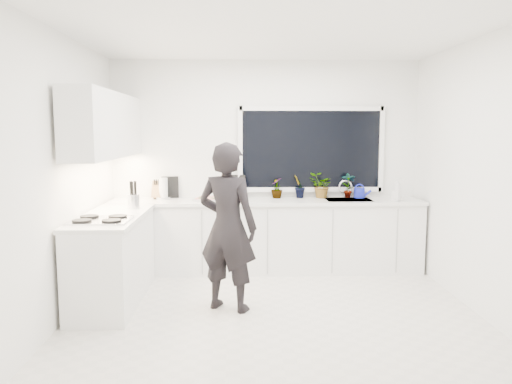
{
  "coord_description": "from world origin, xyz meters",
  "views": [
    {
      "loc": [
        -0.32,
        -4.81,
        1.79
      ],
      "look_at": [
        -0.16,
        0.4,
        1.15
      ],
      "focal_mm": 35.0,
      "sensor_mm": 36.0,
      "label": 1
    }
  ],
  "objects": [
    {
      "name": "floor",
      "position": [
        0.0,
        0.0,
        -0.01
      ],
      "size": [
        4.0,
        3.5,
        0.02
      ],
      "primitive_type": "cube",
      "color": "beige",
      "rests_on": "ground"
    },
    {
      "name": "base_cabinets_back",
      "position": [
        0.0,
        1.45,
        0.44
      ],
      "size": [
        3.92,
        0.58,
        0.88
      ],
      "primitive_type": "cube",
      "color": "white",
      "rests_on": "floor"
    },
    {
      "name": "wall_right",
      "position": [
        2.01,
        0.0,
        1.35
      ],
      "size": [
        0.02,
        3.5,
        2.7
      ],
      "primitive_type": "cube",
      "color": "white",
      "rests_on": "ground"
    },
    {
      "name": "utensil_crock",
      "position": [
        -1.54,
        0.8,
        1.0
      ],
      "size": [
        0.13,
        0.13,
        0.16
      ],
      "primitive_type": "cylinder",
      "rotation": [
        0.0,
        0.0,
        0.0
      ],
      "color": "#B7B8BC",
      "rests_on": "countertop_left"
    },
    {
      "name": "wall_back",
      "position": [
        0.0,
        1.76,
        1.35
      ],
      "size": [
        4.0,
        0.02,
        2.7
      ],
      "primitive_type": "cube",
      "color": "white",
      "rests_on": "ground"
    },
    {
      "name": "window",
      "position": [
        0.6,
        1.73,
        1.55
      ],
      "size": [
        1.8,
        0.02,
        1.0
      ],
      "primitive_type": "cube",
      "color": "black",
      "rests_on": "wall_back"
    },
    {
      "name": "sink",
      "position": [
        1.05,
        1.45,
        0.87
      ],
      "size": [
        0.58,
        0.42,
        0.14
      ],
      "primitive_type": "cube",
      "color": "silver",
      "rests_on": "countertop_back"
    },
    {
      "name": "wall_left",
      "position": [
        -2.01,
        0.0,
        1.35
      ],
      "size": [
        0.02,
        3.5,
        2.7
      ],
      "primitive_type": "cube",
      "color": "white",
      "rests_on": "ground"
    },
    {
      "name": "watering_can",
      "position": [
        1.23,
        1.61,
        0.98
      ],
      "size": [
        0.17,
        0.17,
        0.13
      ],
      "primitive_type": "cylinder",
      "rotation": [
        0.0,
        0.0,
        0.23
      ],
      "color": "#121CAB",
      "rests_on": "countertop_back"
    },
    {
      "name": "soap_bottles",
      "position": [
        1.63,
        1.3,
        1.05
      ],
      "size": [
        0.16,
        0.16,
        0.29
      ],
      "color": "#D8BF66",
      "rests_on": "countertop_back"
    },
    {
      "name": "knife_block",
      "position": [
        -1.39,
        1.59,
        1.03
      ],
      "size": [
        0.15,
        0.13,
        0.22
      ],
      "primitive_type": "cube",
      "rotation": [
        0.0,
        0.0,
        -0.27
      ],
      "color": "#9D6649",
      "rests_on": "countertop_back"
    },
    {
      "name": "stovetop",
      "position": [
        -1.69,
        -0.0,
        0.94
      ],
      "size": [
        0.56,
        0.48,
        0.03
      ],
      "primitive_type": "cube",
      "color": "black",
      "rests_on": "countertop_left"
    },
    {
      "name": "paper_towel_roll",
      "position": [
        -1.32,
        1.55,
        1.05
      ],
      "size": [
        0.12,
        0.12,
        0.26
      ],
      "primitive_type": "cylinder",
      "rotation": [
        0.0,
        0.0,
        0.07
      ],
      "color": "silver",
      "rests_on": "countertop_back"
    },
    {
      "name": "countertop_back",
      "position": [
        0.0,
        1.44,
        0.9
      ],
      "size": [
        3.94,
        0.62,
        0.04
      ],
      "primitive_type": "cube",
      "color": "silver",
      "rests_on": "base_cabinets_back"
    },
    {
      "name": "faucet",
      "position": [
        1.05,
        1.65,
        1.03
      ],
      "size": [
        0.03,
        0.03,
        0.22
      ],
      "primitive_type": "cylinder",
      "color": "silver",
      "rests_on": "countertop_back"
    },
    {
      "name": "base_cabinets_left",
      "position": [
        -1.67,
        0.35,
        0.44
      ],
      "size": [
        0.58,
        1.6,
        0.88
      ],
      "primitive_type": "cube",
      "color": "white",
      "rests_on": "floor"
    },
    {
      "name": "pizza",
      "position": [
        -0.64,
        1.42,
        0.95
      ],
      "size": [
        0.51,
        0.41,
        0.01
      ],
      "primitive_type": "cube",
      "rotation": [
        0.0,
        0.0,
        -0.21
      ],
      "color": "#AD2217",
      "rests_on": "pizza_tray"
    },
    {
      "name": "ceiling",
      "position": [
        0.0,
        0.0,
        2.71
      ],
      "size": [
        4.0,
        3.5,
        0.02
      ],
      "primitive_type": "cube",
      "color": "white",
      "rests_on": "wall_back"
    },
    {
      "name": "countertop_left",
      "position": [
        -1.67,
        0.35,
        0.9
      ],
      "size": [
        0.62,
        1.6,
        0.04
      ],
      "primitive_type": "cube",
      "color": "silver",
      "rests_on": "base_cabinets_left"
    },
    {
      "name": "pizza_tray",
      "position": [
        -0.64,
        1.42,
        0.94
      ],
      "size": [
        0.56,
        0.46,
        0.03
      ],
      "primitive_type": "cube",
      "rotation": [
        0.0,
        0.0,
        -0.21
      ],
      "color": "silver",
      "rests_on": "countertop_back"
    },
    {
      "name": "herb_plants",
      "position": [
        0.65,
        1.61,
        1.08
      ],
      "size": [
        1.12,
        0.27,
        0.33
      ],
      "color": "#26662D",
      "rests_on": "countertop_back"
    },
    {
      "name": "picture_frame_large",
      "position": [
        -1.25,
        1.69,
        1.06
      ],
      "size": [
        0.22,
        0.06,
        0.28
      ],
      "primitive_type": "cube",
      "rotation": [
        0.0,
        0.0,
        0.19
      ],
      "color": "black",
      "rests_on": "countertop_back"
    },
    {
      "name": "person",
      "position": [
        -0.46,
        0.06,
        0.84
      ],
      "size": [
        0.73,
        0.62,
        1.68
      ],
      "primitive_type": "imported",
      "rotation": [
        0.0,
        0.0,
        2.72
      ],
      "color": "black",
      "rests_on": "floor"
    },
    {
      "name": "picture_frame_small",
      "position": [
        -0.39,
        1.69,
        1.07
      ],
      "size": [
        0.25,
        0.08,
        0.3
      ],
      "primitive_type": "cube",
      "rotation": [
        0.0,
        0.0,
        -0.26
      ],
      "color": "black",
      "rests_on": "countertop_back"
    },
    {
      "name": "upper_cabinets",
      "position": [
        -1.79,
        0.7,
        1.85
      ],
      "size": [
        0.34,
        2.1,
        0.7
      ],
      "primitive_type": "cube",
      "color": "white",
      "rests_on": "wall_left"
    }
  ]
}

